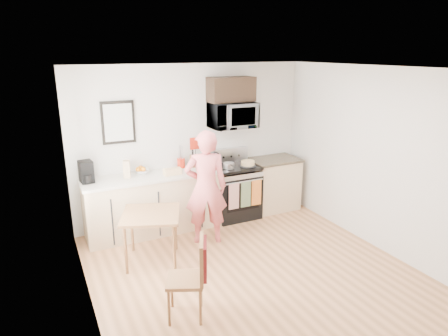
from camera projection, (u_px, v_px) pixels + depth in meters
name	position (u px, v px, depth m)	size (l,w,h in m)	color
floor	(262.00, 280.00, 5.04)	(4.60, 4.60, 0.00)	#905D38
back_wall	(193.00, 143.00, 6.66)	(4.00, 0.04, 2.60)	silver
front_wall	(443.00, 281.00, 2.69)	(4.00, 0.04, 2.60)	silver
left_wall	(87.00, 212.00, 3.84)	(0.04, 4.60, 2.60)	silver
right_wall	(388.00, 163.00, 5.51)	(0.04, 4.60, 2.60)	silver
ceiling	(268.00, 69.00, 4.31)	(4.00, 4.60, 0.04)	white
window	(78.00, 166.00, 4.47)	(0.06, 1.40, 1.50)	white
cabinet_left	(154.00, 205.00, 6.31)	(2.10, 0.60, 0.90)	#DAB98B
countertop_left	(152.00, 176.00, 6.17)	(2.14, 0.64, 0.04)	silver
cabinet_right	(273.00, 185.00, 7.24)	(0.84, 0.60, 0.90)	#DAB98B
countertop_right	(274.00, 160.00, 7.11)	(0.88, 0.64, 0.04)	black
range	(235.00, 192.00, 6.89)	(0.76, 0.70, 1.16)	black
microwave	(232.00, 115.00, 6.60)	(0.76, 0.51, 0.42)	#AAAAAF
upper_cabinet	(231.00, 89.00, 6.52)	(0.76, 0.35, 0.40)	black
wall_art	(118.00, 122.00, 6.01)	(0.50, 0.04, 0.65)	black
wall_trivet	(196.00, 143.00, 6.67)	(0.20, 0.02, 0.20)	red
person	(206.00, 188.00, 5.85)	(0.63, 0.41, 1.72)	#D03941
dining_table	(151.00, 219.00, 5.35)	(0.84, 0.84, 0.70)	brown
chair	(197.00, 268.00, 4.22)	(0.54, 0.51, 0.92)	brown
knife_block	(194.00, 161.00, 6.58)	(0.09, 0.13, 0.20)	brown
utensil_crock	(181.00, 159.00, 6.52)	(0.12, 0.12, 0.37)	red
fruit_bowl	(142.00, 170.00, 6.26)	(0.30, 0.30, 0.11)	white
milk_carton	(127.00, 169.00, 6.01)	(0.10, 0.10, 0.27)	tan
coffee_maker	(86.00, 172.00, 5.79)	(0.20, 0.28, 0.32)	black
bread_bag	(172.00, 172.00, 6.18)	(0.27, 0.13, 0.10)	tan
cake	(248.00, 164.00, 6.69)	(0.27, 0.27, 0.09)	black
kettle	(216.00, 159.00, 6.79)	(0.17, 0.17, 0.21)	white
pot	(229.00, 166.00, 6.56)	(0.18, 0.31, 0.09)	#AAAAAF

